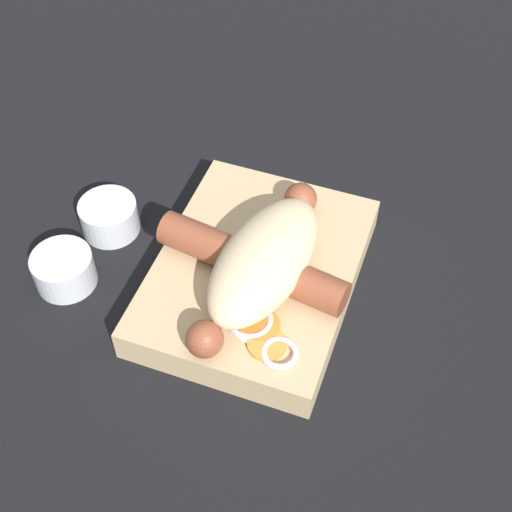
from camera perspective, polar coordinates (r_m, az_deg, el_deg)
ground_plane at (r=0.63m, az=0.00°, el=-2.41°), size 3.00×3.00×0.00m
food_tray at (r=0.62m, az=0.00°, el=-1.53°), size 0.22×0.16×0.03m
bread_roll at (r=0.58m, az=0.68°, el=-0.33°), size 0.15×0.09×0.05m
sausage at (r=0.59m, az=0.03°, el=-0.60°), size 0.20×0.17×0.03m
pickled_veggies at (r=0.56m, az=0.33°, el=-6.01°), size 0.06×0.07×0.01m
condiment_cup_near at (r=0.68m, az=-11.63°, el=2.97°), size 0.05×0.05×0.03m
condiment_cup_far at (r=0.65m, az=-15.08°, el=-1.16°), size 0.05×0.05×0.03m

